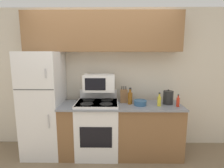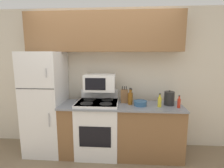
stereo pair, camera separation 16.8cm
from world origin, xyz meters
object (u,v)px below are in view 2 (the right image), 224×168
at_px(bottle_vinegar, 131,97).
at_px(bowl, 140,103).
at_px(microwave, 100,83).
at_px(bottle_whiskey, 130,98).
at_px(refrigerator, 46,103).
at_px(kettle, 169,98).
at_px(knife_block, 124,96).
at_px(bottle_cooking_spray, 160,102).
at_px(stove, 98,127).
at_px(bottle_hot_sauce, 179,103).

bearing_deg(bottle_vinegar, bowl, -56.00).
bearing_deg(microwave, bottle_whiskey, -10.85).
height_order(refrigerator, microwave, refrigerator).
relative_size(refrigerator, bottle_vinegar, 7.40).
distance_m(microwave, bottle_whiskey, 0.58).
bearing_deg(kettle, bowl, -170.79).
height_order(bowl, bottle_vinegar, bottle_vinegar).
bearing_deg(bottle_vinegar, knife_block, -160.01).
bearing_deg(kettle, bottle_cooking_spray, -147.02).
relative_size(refrigerator, knife_block, 6.10).
distance_m(bottle_whiskey, bottle_vinegar, 0.15).
relative_size(stove, bottle_whiskey, 3.94).
xyz_separation_m(refrigerator, knife_block, (1.38, 0.06, 0.13)).
bearing_deg(bottle_cooking_spray, refrigerator, 175.83).
height_order(microwave, bottle_whiskey, microwave).
xyz_separation_m(knife_block, bowl, (0.26, -0.16, -0.07)).
height_order(stove, bottle_vinegar, bottle_vinegar).
bearing_deg(bottle_vinegar, bottle_whiskey, -98.58).
bearing_deg(bottle_hot_sauce, bottle_vinegar, 159.52).
height_order(stove, bottle_hot_sauce, same).
distance_m(microwave, knife_block, 0.48).
relative_size(knife_block, kettle, 1.16).
bearing_deg(stove, bottle_vinegar, 15.99).
bearing_deg(bowl, bottle_cooking_spray, -7.14).
relative_size(refrigerator, bottle_cooking_spray, 8.07).
distance_m(bowl, bottle_whiskey, 0.19).
bearing_deg(bottle_cooking_spray, kettle, 32.98).
xyz_separation_m(refrigerator, bottle_whiskey, (1.48, -0.04, 0.12)).
distance_m(stove, bowl, 0.85).
bearing_deg(refrigerator, kettle, -0.71).
xyz_separation_m(knife_block, kettle, (0.74, -0.09, -0.00)).
bearing_deg(microwave, stove, -102.49).
xyz_separation_m(stove, bottle_vinegar, (0.57, 0.16, 0.51)).
height_order(microwave, bottle_vinegar, microwave).
relative_size(stove, bottle_hot_sauce, 5.52).
height_order(bowl, kettle, kettle).
bearing_deg(microwave, bottle_vinegar, 4.48).
height_order(refrigerator, bottle_vinegar, refrigerator).
bearing_deg(bottle_hot_sauce, bowl, 173.67).
xyz_separation_m(knife_block, bottle_cooking_spray, (0.56, -0.20, -0.03)).
height_order(stove, knife_block, knife_block).
distance_m(bottle_cooking_spray, kettle, 0.21).
distance_m(knife_block, bottle_hot_sauce, 0.89).
distance_m(knife_block, bottle_cooking_spray, 0.60).
relative_size(bowl, bottle_hot_sauce, 1.09).
xyz_separation_m(stove, bottle_whiskey, (0.55, 0.02, 0.53)).
xyz_separation_m(stove, microwave, (0.03, 0.12, 0.76)).
bearing_deg(bottle_cooking_spray, bottle_whiskey, 167.46).
height_order(bottle_hot_sauce, bottle_whiskey, bottle_whiskey).
bearing_deg(stove, bottle_whiskey, 2.17).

